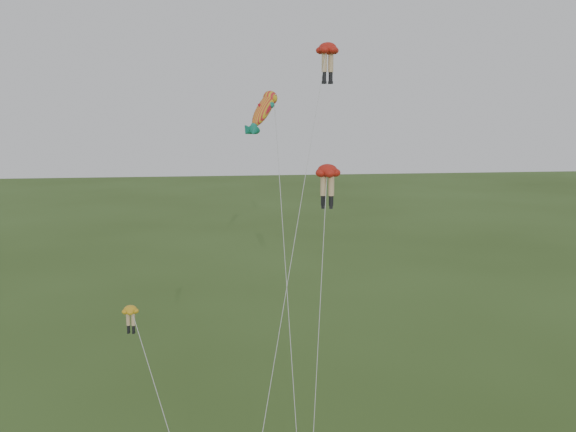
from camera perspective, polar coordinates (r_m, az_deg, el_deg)
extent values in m
ellipsoid|color=red|center=(41.63, 3.55, 14.66)|extent=(1.88, 1.88, 0.75)
cylinder|color=#DBB381|center=(41.46, 3.25, 13.46)|extent=(0.33, 0.33, 1.15)
cylinder|color=black|center=(41.41, 3.23, 12.27)|extent=(0.26, 0.26, 0.57)
cube|color=black|center=(41.39, 3.23, 11.76)|extent=(0.28, 0.37, 0.17)
cylinder|color=#DBB381|center=(41.67, 3.82, 13.43)|extent=(0.33, 0.33, 1.15)
cylinder|color=black|center=(41.62, 3.81, 12.25)|extent=(0.26, 0.26, 0.57)
cube|color=black|center=(41.61, 3.80, 11.74)|extent=(0.28, 0.37, 0.17)
cylinder|color=silver|center=(34.60, 0.58, -2.24)|extent=(6.18, 14.43, 22.33)
ellipsoid|color=red|center=(35.15, 3.52, 4.07)|extent=(1.72, 1.72, 0.72)
cylinder|color=#DBB381|center=(35.25, 3.15, 2.70)|extent=(0.32, 0.32, 1.10)
cylinder|color=black|center=(35.36, 3.14, 1.38)|extent=(0.25, 0.25, 0.55)
cube|color=black|center=(35.41, 3.14, 0.81)|extent=(0.25, 0.35, 0.16)
cylinder|color=#DBB381|center=(35.23, 3.87, 2.69)|extent=(0.32, 0.32, 1.10)
cylinder|color=black|center=(35.34, 3.85, 1.37)|extent=(0.25, 0.25, 0.55)
cube|color=black|center=(35.39, 3.85, 0.80)|extent=(0.25, 0.35, 0.16)
cylinder|color=silver|center=(32.99, 2.80, -9.23)|extent=(2.09, 7.28, 15.24)
ellipsoid|color=gold|center=(31.19, -13.85, -8.07)|extent=(0.95, 0.95, 0.40)
cylinder|color=#DBB381|center=(31.37, -14.03, -8.88)|extent=(0.18, 0.18, 0.61)
cylinder|color=black|center=(31.52, -13.99, -9.66)|extent=(0.14, 0.14, 0.30)
cube|color=black|center=(31.58, -13.98, -10.00)|extent=(0.13, 0.19, 0.09)
cylinder|color=#DBB381|center=(31.30, -13.60, -8.90)|extent=(0.18, 0.18, 0.61)
cylinder|color=black|center=(31.44, -13.57, -9.69)|extent=(0.14, 0.14, 0.30)
cube|color=black|center=(31.50, -13.55, -10.03)|extent=(0.13, 0.19, 0.09)
cylinder|color=silver|center=(30.80, -10.98, -16.97)|extent=(3.12, 4.08, 9.14)
ellipsoid|color=gold|center=(37.27, -2.16, 9.51)|extent=(2.38, 2.45, 2.55)
sphere|color=gold|center=(37.27, -2.16, 9.51)|extent=(1.53, 1.54, 1.27)
cone|color=#127B64|center=(37.27, -2.16, 9.51)|extent=(1.34, 1.36, 1.20)
cone|color=#127B64|center=(37.27, -2.16, 9.51)|extent=(1.34, 1.36, 1.20)
cone|color=#127B64|center=(37.27, -2.16, 9.51)|extent=(0.75, 0.76, 0.67)
cone|color=#127B64|center=(37.27, -2.16, 9.51)|extent=(0.75, 0.76, 0.67)
cone|color=red|center=(37.27, -2.16, 9.51)|extent=(0.78, 0.79, 0.66)
cylinder|color=silver|center=(33.35, -0.65, -6.33)|extent=(0.73, 10.55, 18.22)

